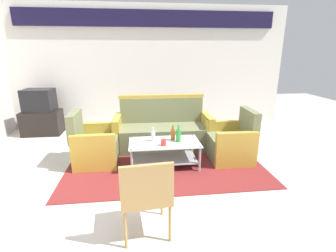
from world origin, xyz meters
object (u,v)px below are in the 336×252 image
at_px(couch, 163,131).
at_px(bottle_clear, 153,136).
at_px(cup, 164,142).
at_px(tv_stand, 42,123).
at_px(bottle_brown, 173,134).
at_px(television, 39,100).
at_px(coffee_table, 164,150).
at_px(armchair_right, 231,143).
at_px(armchair_left, 95,146).
at_px(bottle_green, 178,135).
at_px(wicker_chair, 146,192).

relative_size(couch, bottle_clear, 7.99).
xyz_separation_m(cup, tv_stand, (-2.48, 2.08, -0.20)).
bearing_deg(bottle_clear, bottle_brown, 2.26).
bearing_deg(bottle_brown, television, 145.10).
bearing_deg(tv_stand, coffee_table, -37.62).
height_order(armchair_right, tv_stand, armchair_right).
relative_size(armchair_right, bottle_brown, 3.52).
xyz_separation_m(coffee_table, cup, (-0.03, -0.15, 0.19)).
xyz_separation_m(bottle_clear, television, (-2.34, 1.86, 0.26)).
distance_m(armchair_left, bottle_clear, 0.99).
bearing_deg(cup, coffee_table, 79.07).
height_order(bottle_green, bottle_clear, bottle_green).
bearing_deg(armchair_right, bottle_clear, 94.25).
relative_size(armchair_right, bottle_clear, 3.75).
height_order(coffee_table, tv_stand, tv_stand).
distance_m(armchair_right, tv_stand, 4.08).
distance_m(bottle_brown, cup, 0.29).
relative_size(armchair_left, cup, 8.50).
height_order(television, wicker_chair, television).
distance_m(couch, armchair_right, 1.30).
distance_m(armchair_left, armchair_right, 2.27).
relative_size(couch, television, 2.86).
height_order(coffee_table, wicker_chair, wicker_chair).
distance_m(armchair_left, coffee_table, 1.15).
height_order(armchair_right, coffee_table, armchair_right).
bearing_deg(bottle_clear, tv_stand, 141.48).
xyz_separation_m(bottle_green, bottle_clear, (-0.39, 0.08, -0.02)).
bearing_deg(coffee_table, tv_stand, 142.38).
height_order(coffee_table, bottle_green, bottle_green).
xyz_separation_m(couch, bottle_green, (0.16, -0.84, 0.20)).
relative_size(armchair_right, television, 1.34).
bearing_deg(armchair_right, bottle_brown, 94.39).
height_order(bottle_clear, television, television).
height_order(tv_stand, television, television).
distance_m(armchair_left, wicker_chair, 1.99).
distance_m(bottle_green, wicker_chair, 1.64).
xyz_separation_m(bottle_brown, tv_stand, (-2.65, 1.85, -0.24)).
xyz_separation_m(armchair_left, cup, (1.09, -0.42, 0.17)).
relative_size(armchair_left, coffee_table, 0.77).
relative_size(tv_stand, wicker_chair, 0.95).
bearing_deg(armchair_right, cup, 105.00).
xyz_separation_m(armchair_right, bottle_clear, (-1.32, -0.06, 0.21)).
bearing_deg(bottle_green, cup, -150.22).
height_order(bottle_brown, tv_stand, bottle_brown).
xyz_separation_m(coffee_table, bottle_brown, (0.15, 0.08, 0.23)).
bearing_deg(couch, bottle_brown, 97.87).
bearing_deg(bottle_green, bottle_clear, 168.90).
xyz_separation_m(couch, wicker_chair, (-0.40, -2.39, 0.18)).
relative_size(bottle_brown, bottle_clear, 1.07).
bearing_deg(coffee_table, bottle_clear, 157.05).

